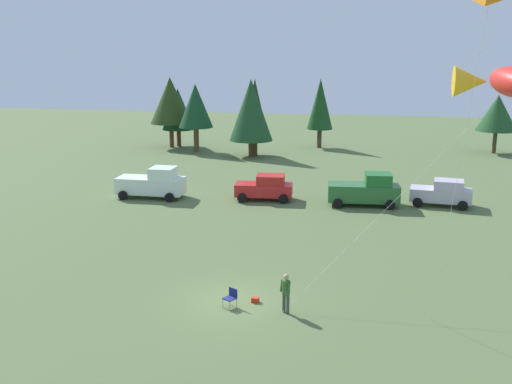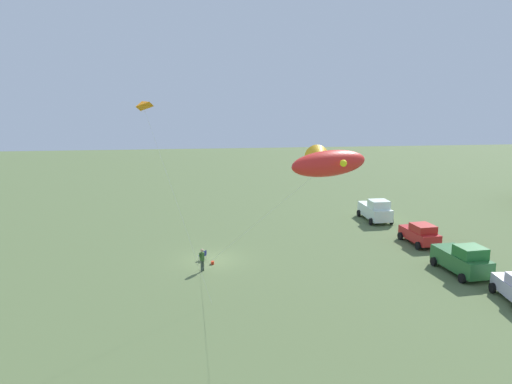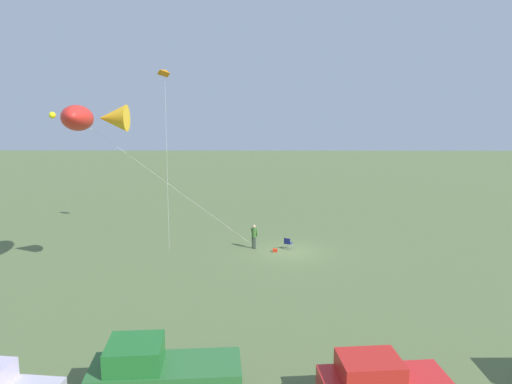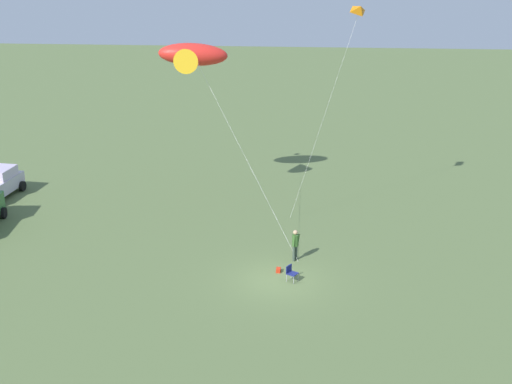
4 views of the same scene
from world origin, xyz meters
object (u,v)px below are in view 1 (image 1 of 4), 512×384
(truck_green_flatbed, at_px, (366,190))
(kite_large_fish, at_px, (503,82))
(folding_chair, at_px, (231,296))
(person_kite_flyer, at_px, (286,290))
(car_silver_compact, at_px, (442,193))
(car_red_sedan, at_px, (265,187))
(backpack_on_grass, at_px, (255,300))
(truck_white_pickup, at_px, (153,183))

(truck_green_flatbed, bearing_deg, kite_large_fish, -67.95)
(folding_chair, bearing_deg, person_kite_flyer, 117.81)
(car_silver_compact, bearing_deg, person_kite_flyer, -106.23)
(car_red_sedan, bearing_deg, person_kite_flyer, -82.60)
(kite_large_fish, bearing_deg, folding_chair, -149.92)
(truck_green_flatbed, bearing_deg, backpack_on_grass, -108.58)
(folding_chair, xyz_separation_m, car_silver_compact, (10.65, 19.78, 0.46))
(car_red_sedan, bearing_deg, truck_white_pickup, -179.06)
(truck_white_pickup, distance_m, car_silver_compact, 21.12)
(backpack_on_grass, xyz_separation_m, truck_white_pickup, (-11.32, 17.35, 0.99))
(folding_chair, bearing_deg, car_red_sedan, -142.89)
(person_kite_flyer, bearing_deg, truck_green_flatbed, -155.26)
(person_kite_flyer, relative_size, backpack_on_grass, 5.44)
(backpack_on_grass, height_order, truck_green_flatbed, truck_green_flatbed)
(folding_chair, relative_size, truck_white_pickup, 0.16)
(truck_white_pickup, bearing_deg, folding_chair, -60.90)
(truck_green_flatbed, distance_m, kite_large_fish, 15.95)
(backpack_on_grass, relative_size, car_red_sedan, 0.07)
(person_kite_flyer, distance_m, car_red_sedan, 19.62)
(folding_chair, distance_m, car_red_sedan, 19.09)
(backpack_on_grass, bearing_deg, folding_chair, -144.14)
(person_kite_flyer, relative_size, car_red_sedan, 0.40)
(truck_white_pickup, relative_size, kite_large_fish, 0.45)
(truck_white_pickup, distance_m, truck_green_flatbed, 15.73)
(person_kite_flyer, xyz_separation_m, truck_white_pickup, (-12.80, 18.16, 0.08))
(kite_large_fish, bearing_deg, truck_green_flatbed, 117.04)
(car_red_sedan, distance_m, car_silver_compact, 12.67)
(folding_chair, relative_size, car_silver_compact, 0.19)
(truck_white_pickup, relative_size, car_silver_compact, 1.15)
(person_kite_flyer, relative_size, car_silver_compact, 0.40)
(car_red_sedan, bearing_deg, folding_chair, -89.56)
(car_silver_compact, bearing_deg, truck_white_pickup, -168.96)
(person_kite_flyer, bearing_deg, folding_chair, -59.82)
(folding_chair, bearing_deg, backpack_on_grass, 156.97)
(backpack_on_grass, bearing_deg, person_kite_flyer, -28.76)
(car_red_sedan, distance_m, truck_green_flatbed, 7.32)
(person_kite_flyer, height_order, car_silver_compact, car_silver_compact)
(person_kite_flyer, xyz_separation_m, car_silver_compact, (8.25, 19.92, -0.07))
(folding_chair, relative_size, car_red_sedan, 0.19)
(kite_large_fish, bearing_deg, car_red_sedan, 137.67)
(person_kite_flyer, height_order, folding_chair, person_kite_flyer)
(person_kite_flyer, xyz_separation_m, kite_large_fish, (9.11, 6.81, 8.35))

